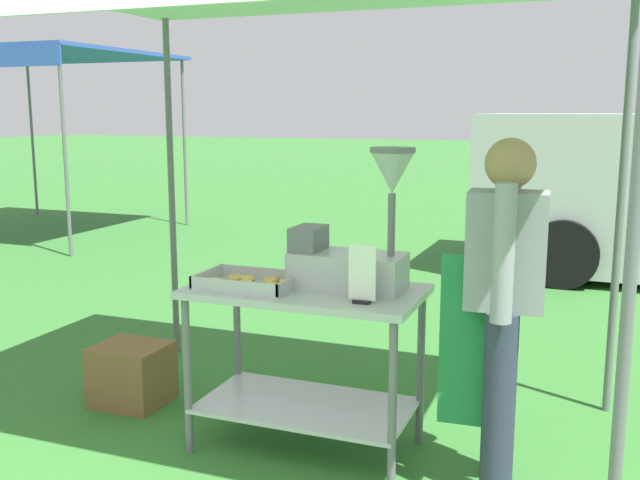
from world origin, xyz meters
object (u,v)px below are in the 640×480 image
menu_sign (362,278)px  neighbour_tent (37,59)px  supply_crate (132,374)px  donut_cart (306,334)px  vendor (503,298)px  donut_fryer (354,246)px  donut_tray (249,284)px

menu_sign → neighbour_tent: (-6.33, 5.05, 1.46)m
supply_crate → neighbour_tent: size_ratio=0.13×
donut_cart → vendor: bearing=-3.4°
donut_fryer → menu_sign: 0.29m
menu_sign → vendor: bearing=11.1°
donut_tray → donut_fryer: (0.50, 0.17, 0.20)m
menu_sign → donut_tray: bearing=172.9°
donut_tray → menu_sign: 0.63m
donut_fryer → neighbour_tent: bearing=142.2°
menu_sign → vendor: size_ratio=0.17×
donut_tray → menu_sign: menu_sign is taller
donut_tray → menu_sign: size_ratio=1.75×
donut_cart → supply_crate: bearing=172.2°
supply_crate → neighbour_tent: 7.08m
supply_crate → donut_fryer: bearing=-3.8°
vendor → neighbour_tent: (-6.95, 4.93, 1.52)m
neighbour_tent → menu_sign: bearing=-38.6°
menu_sign → vendor: vendor is taller
menu_sign → neighbour_tent: bearing=141.4°
donut_fryer → vendor: 0.77m
vendor → donut_cart: bearing=176.6°
donut_cart → menu_sign: (0.35, -0.18, 0.36)m
donut_cart → menu_sign: bearing=-26.6°
supply_crate → neighbour_tent: bearing=135.5°
vendor → neighbour_tent: neighbour_tent is taller
donut_cart → vendor: vendor is taller
donut_tray → neighbour_tent: 7.73m
donut_tray → supply_crate: 1.18m
vendor → donut_tray: bearing=-178.0°
menu_sign → supply_crate: bearing=167.5°
vendor → neighbour_tent: 8.65m
vendor → neighbour_tent: size_ratio=0.52×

